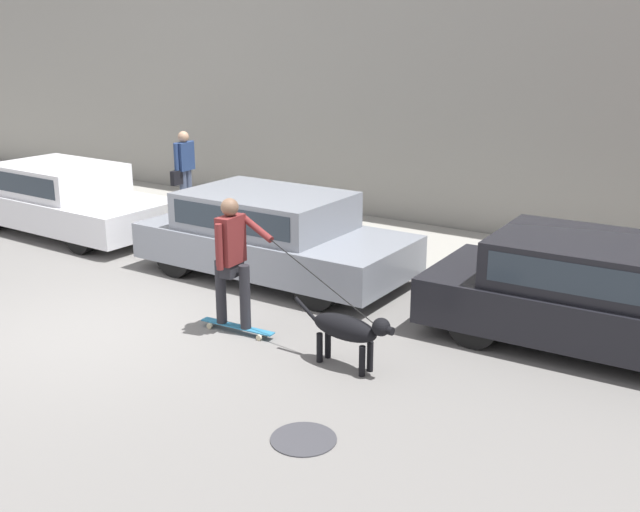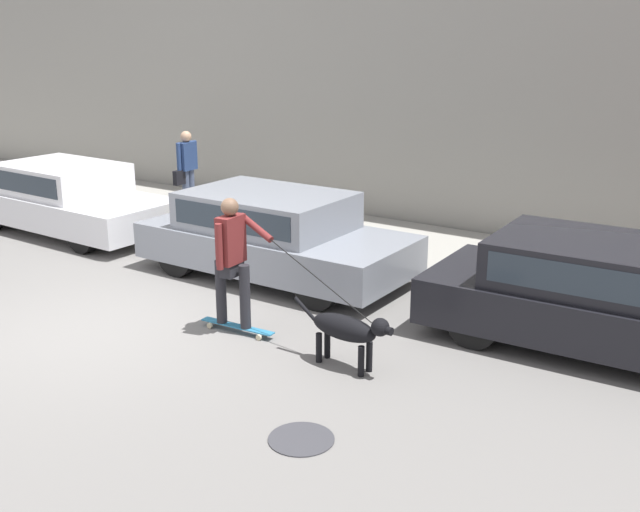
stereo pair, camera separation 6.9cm
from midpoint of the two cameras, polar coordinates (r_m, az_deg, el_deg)
The scene contains 11 objects.
ground_plane at distance 9.64m, azimuth -16.20°, elevation -5.37°, with size 36.00×36.00×0.00m, color slate.
back_wall at distance 14.10m, azimuth 4.18°, elevation 13.43°, with size 32.00×0.30×5.42m.
sidewalk_curb at distance 13.29m, azimuth 0.82°, elevation 1.74°, with size 30.00×2.57×0.15m.
parked_car_0 at distance 14.33m, azimuth -18.58°, elevation 4.13°, with size 4.25×1.84×1.24m.
parked_car_1 at distance 11.06m, azimuth -3.41°, elevation 1.59°, with size 4.06×1.82×1.26m.
parked_car_2 at distance 9.14m, azimuth 20.75°, elevation -2.92°, with size 4.06×1.89×1.26m.
dog at distance 8.08m, azimuth 2.35°, elevation -5.63°, with size 1.31×0.34×0.68m.
skateboarder at distance 8.92m, azimuth -6.48°, elevation -0.07°, with size 2.58×0.53×1.67m.
pedestrian_with_bag at distance 15.00m, azimuth -9.99°, elevation 6.78°, with size 0.21×0.67×1.51m.
manhole_cover at distance 6.93m, azimuth -1.15°, elevation -13.77°, with size 0.60×0.60×0.01m.
fire_hydrant at distance 13.06m, azimuth -9.15°, elevation 2.71°, with size 0.18×0.18×0.76m.
Camera 2 is at (7.02, -5.60, 3.53)m, focal length 42.00 mm.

